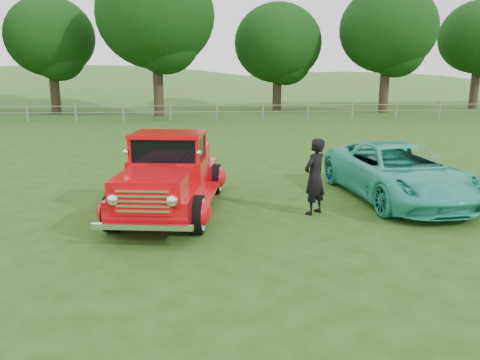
{
  "coord_description": "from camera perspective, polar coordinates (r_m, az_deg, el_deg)",
  "views": [
    {
      "loc": [
        -0.76,
        -8.65,
        3.06
      ],
      "look_at": [
        -0.03,
        1.2,
        0.77
      ],
      "focal_mm": 35.0,
      "sensor_mm": 36.0,
      "label": 1
    }
  ],
  "objects": [
    {
      "name": "red_pickup",
      "position": [
        10.55,
        -8.49,
        0.49
      ],
      "size": [
        2.72,
        5.17,
        1.78
      ],
      "rotation": [
        0.0,
        0.0,
        -0.14
      ],
      "color": "black",
      "rests_on": "ground"
    },
    {
      "name": "fence_line",
      "position": [
        30.75,
        -2.85,
        8.43
      ],
      "size": [
        48.0,
        0.12,
        1.2
      ],
      "color": "slate",
      "rests_on": "ground"
    },
    {
      "name": "tree_mid_west",
      "position": [
        38.41,
        -22.13,
        15.82
      ],
      "size": [
        6.4,
        6.4,
        8.46
      ],
      "color": "black",
      "rests_on": "ground"
    },
    {
      "name": "ground",
      "position": [
        9.2,
        0.73,
        -6.39
      ],
      "size": [
        140.0,
        140.0,
        0.0
      ],
      "primitive_type": "plane",
      "color": "#1F4512",
      "rests_on": "ground"
    },
    {
      "name": "tree_near_east",
      "position": [
        38.15,
        4.63,
        16.27
      ],
      "size": [
        6.8,
        6.8,
        8.33
      ],
      "color": "black",
      "rests_on": "ground"
    },
    {
      "name": "distant_hills",
      "position": [
        68.62,
        -7.04,
        6.56
      ],
      "size": [
        116.0,
        60.0,
        18.0
      ],
      "color": "#3C6926",
      "rests_on": "ground"
    },
    {
      "name": "tree_mid_east",
      "position": [
        38.34,
        17.61,
        17.1
      ],
      "size": [
        7.2,
        7.2,
        9.44
      ],
      "color": "black",
      "rests_on": "ground"
    },
    {
      "name": "tree_near_west",
      "position": [
        34.01,
        -10.26,
        19.14
      ],
      "size": [
        8.0,
        8.0,
        10.42
      ],
      "color": "black",
      "rests_on": "ground"
    },
    {
      "name": "tree_far_east",
      "position": [
        44.94,
        27.23,
        15.21
      ],
      "size": [
        6.6,
        6.6,
        8.86
      ],
      "color": "black",
      "rests_on": "ground"
    },
    {
      "name": "teal_sedan",
      "position": [
        12.07,
        18.62,
        0.95
      ],
      "size": [
        2.71,
        5.06,
        1.35
      ],
      "primitive_type": "imported",
      "rotation": [
        0.0,
        0.0,
        0.1
      ],
      "color": "#2BAF95",
      "rests_on": "ground"
    },
    {
      "name": "man",
      "position": [
        10.3,
        9.09,
        0.42
      ],
      "size": [
        0.72,
        0.71,
        1.68
      ],
      "primitive_type": "imported",
      "rotation": [
        0.0,
        0.0,
        3.88
      ],
      "color": "black",
      "rests_on": "ground"
    }
  ]
}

